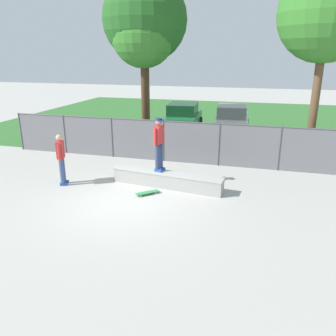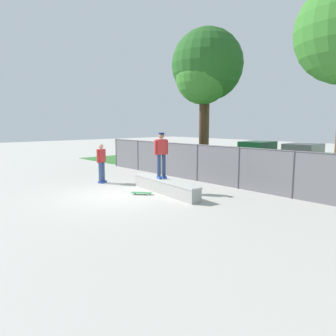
# 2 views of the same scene
# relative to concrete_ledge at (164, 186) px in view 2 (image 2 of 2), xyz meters

# --- Properties ---
(ground_plane) EXTENTS (80.00, 80.00, 0.00)m
(ground_plane) POSITION_rel_concrete_ledge_xyz_m (-0.97, -1.66, -0.28)
(ground_plane) COLOR #ADAAA3
(grass_strip) EXTENTS (26.28, 20.00, 0.02)m
(grass_strip) POSITION_rel_concrete_ledge_xyz_m (-0.97, 13.24, -0.27)
(grass_strip) COLOR #336B2D
(grass_strip) RESTS_ON ground
(concrete_ledge) EXTENTS (4.03, 0.97, 0.55)m
(concrete_ledge) POSITION_rel_concrete_ledge_xyz_m (0.00, 0.00, 0.00)
(concrete_ledge) COLOR #999993
(concrete_ledge) RESTS_ON ground
(skateboarder) EXTENTS (0.36, 0.58, 1.84)m
(skateboarder) POSITION_rel_concrete_ledge_xyz_m (-0.29, 0.09, 1.30)
(skateboarder) COLOR #2647A5
(skateboarder) RESTS_ON concrete_ledge
(skateboard) EXTENTS (0.72, 0.69, 0.09)m
(skateboard) POSITION_rel_concrete_ledge_xyz_m (-0.43, -0.81, -0.20)
(skateboard) COLOR #2D8C4C
(skateboard) RESTS_ON ground
(chainlink_fence) EXTENTS (14.35, 0.07, 1.78)m
(chainlink_fence) POSITION_rel_concrete_ledge_xyz_m (-0.97, 2.94, 0.69)
(chainlink_fence) COLOR #4C4C51
(chainlink_fence) RESTS_ON ground
(tree_near_left) EXTENTS (3.89, 3.89, 7.86)m
(tree_near_left) POSITION_rel_concrete_ledge_xyz_m (-2.51, 5.32, 5.62)
(tree_near_left) COLOR brown
(tree_near_left) RESTS_ON ground
(tree_near_right) EXTENTS (2.93, 2.93, 6.71)m
(tree_near_right) POSITION_rel_concrete_ledge_xyz_m (-2.47, 4.92, 4.91)
(tree_near_right) COLOR #47301E
(tree_near_right) RESTS_ON ground
(car_green) EXTENTS (2.24, 4.31, 1.66)m
(car_green) POSITION_rel_concrete_ledge_xyz_m (-1.55, 9.17, 0.56)
(car_green) COLOR #1E6638
(car_green) RESTS_ON ground
(car_white) EXTENTS (2.24, 4.31, 1.66)m
(car_white) POSITION_rel_concrete_ledge_xyz_m (1.33, 9.14, 0.56)
(car_white) COLOR silver
(car_white) RESTS_ON ground
(bystander) EXTENTS (0.38, 0.56, 1.82)m
(bystander) POSITION_rel_concrete_ledge_xyz_m (-3.61, -0.72, 0.73)
(bystander) COLOR #2647A5
(bystander) RESTS_ON ground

